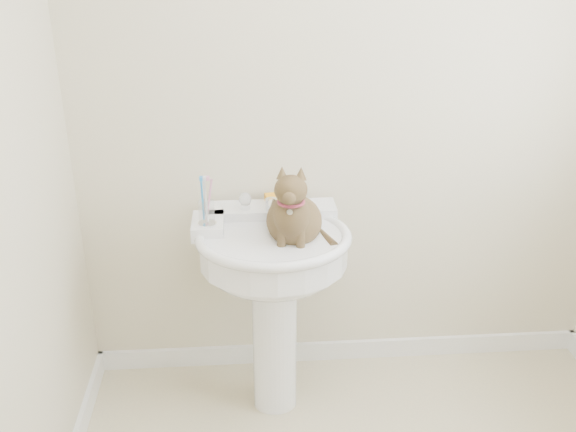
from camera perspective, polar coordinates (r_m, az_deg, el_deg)
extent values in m
cube|color=white|center=(3.03, 4.81, -11.77)|extent=(2.20, 0.02, 0.09)
cylinder|color=white|center=(2.61, -1.19, -11.08)|extent=(0.17, 0.17, 0.63)
cylinder|color=white|center=(2.40, -1.28, -3.05)|extent=(0.55, 0.55, 0.12)
ellipsoid|color=white|center=(2.42, -1.26, -4.31)|extent=(0.51, 0.44, 0.20)
torus|color=white|center=(2.37, -1.29, -1.87)|extent=(0.58, 0.58, 0.04)
cube|color=white|center=(2.55, -1.53, 0.35)|extent=(0.51, 0.14, 0.06)
cube|color=white|center=(2.44, -7.12, -0.91)|extent=(0.12, 0.18, 0.06)
cylinder|color=silver|center=(2.49, -1.50, 1.02)|extent=(0.05, 0.05, 0.05)
cylinder|color=silver|center=(2.43, -1.45, 1.22)|extent=(0.04, 0.04, 0.14)
sphere|color=white|center=(2.50, -4.05, 1.55)|extent=(0.06, 0.06, 0.06)
sphere|color=white|center=(2.51, 0.98, 1.70)|extent=(0.06, 0.06, 0.06)
cube|color=orange|center=(2.57, -1.02, 1.61)|extent=(0.10, 0.07, 0.03)
cylinder|color=silver|center=(2.39, -7.20, -0.68)|extent=(0.07, 0.07, 0.01)
cylinder|color=white|center=(2.37, -7.25, 0.33)|extent=(0.06, 0.06, 0.09)
cylinder|color=#2685D6|center=(2.35, -7.61, 1.44)|extent=(0.01, 0.01, 0.17)
cylinder|color=silver|center=(2.35, -7.32, 1.45)|extent=(0.01, 0.01, 0.17)
cylinder|color=pink|center=(2.35, -7.02, 1.46)|extent=(0.01, 0.01, 0.17)
ellipsoid|color=brown|center=(2.36, 0.45, -0.41)|extent=(0.21, 0.24, 0.19)
ellipsoid|color=brown|center=(2.26, 0.63, 0.07)|extent=(0.13, 0.13, 0.17)
ellipsoid|color=brown|center=(2.19, 0.71, 2.34)|extent=(0.12, 0.10, 0.10)
cone|color=brown|center=(2.19, -0.17, 3.82)|extent=(0.04, 0.04, 0.05)
cone|color=brown|center=(2.20, 1.52, 3.86)|extent=(0.04, 0.04, 0.05)
cylinder|color=brown|center=(2.42, 2.97, -1.52)|extent=(0.03, 0.03, 0.22)
torus|color=maroon|center=(2.22, 0.68, 1.26)|extent=(0.10, 0.10, 0.01)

